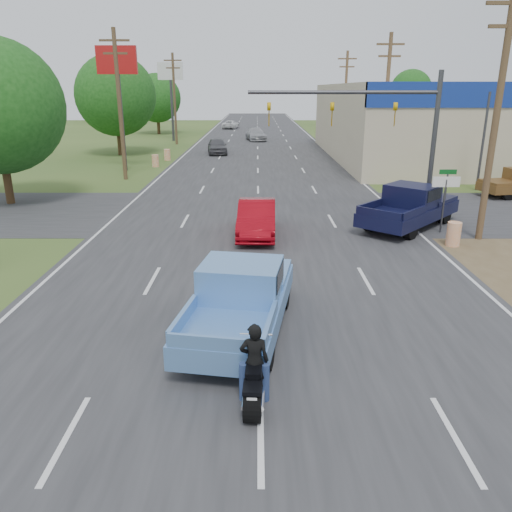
{
  "coord_description": "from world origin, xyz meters",
  "views": [
    {
      "loc": [
        -0.07,
        -7.67,
        6.14
      ],
      "look_at": [
        -0.1,
        6.77,
        1.3
      ],
      "focal_mm": 35.0,
      "sensor_mm": 36.0,
      "label": 1
    }
  ],
  "objects_px": {
    "distant_car_silver": "(256,134)",
    "navy_pickup": "(411,206)",
    "red_convertible": "(257,219)",
    "blue_pickup": "(242,296)",
    "distant_car_grey": "(217,146)",
    "rider": "(254,365)",
    "distant_car_white": "(231,125)",
    "motorcycle": "(254,380)"
  },
  "relations": [
    {
      "from": "distant_car_silver",
      "to": "red_convertible",
      "type": "bearing_deg",
      "value": -99.23
    },
    {
      "from": "navy_pickup",
      "to": "rider",
      "type": "bearing_deg",
      "value": -75.52
    },
    {
      "from": "red_convertible",
      "to": "navy_pickup",
      "type": "xyz_separation_m",
      "value": [
        7.18,
        1.5,
        0.24
      ]
    },
    {
      "from": "navy_pickup",
      "to": "distant_car_silver",
      "type": "distance_m",
      "value": 42.09
    },
    {
      "from": "red_convertible",
      "to": "distant_car_white",
      "type": "xyz_separation_m",
      "value": [
        -4.29,
        62.61,
        -0.11
      ]
    },
    {
      "from": "blue_pickup",
      "to": "distant_car_white",
      "type": "bearing_deg",
      "value": 102.53
    },
    {
      "from": "red_convertible",
      "to": "distant_car_white",
      "type": "height_order",
      "value": "red_convertible"
    },
    {
      "from": "rider",
      "to": "distant_car_silver",
      "type": "relative_size",
      "value": 0.32
    },
    {
      "from": "rider",
      "to": "distant_car_silver",
      "type": "height_order",
      "value": "rider"
    },
    {
      "from": "motorcycle",
      "to": "rider",
      "type": "xyz_separation_m",
      "value": [
        0.0,
        0.06,
        0.31
      ]
    },
    {
      "from": "red_convertible",
      "to": "rider",
      "type": "relative_size",
      "value": 2.79
    },
    {
      "from": "navy_pickup",
      "to": "distant_car_grey",
      "type": "relative_size",
      "value": 1.31
    },
    {
      "from": "blue_pickup",
      "to": "distant_car_grey",
      "type": "xyz_separation_m",
      "value": [
        -3.55,
        38.28,
        -0.18
      ]
    },
    {
      "from": "navy_pickup",
      "to": "distant_car_silver",
      "type": "xyz_separation_m",
      "value": [
        -7.31,
        41.45,
        -0.25
      ]
    },
    {
      "from": "navy_pickup",
      "to": "distant_car_white",
      "type": "xyz_separation_m",
      "value": [
        -11.46,
        61.11,
        -0.35
      ]
    },
    {
      "from": "red_convertible",
      "to": "distant_car_grey",
      "type": "relative_size",
      "value": 1.01
    },
    {
      "from": "navy_pickup",
      "to": "distant_car_white",
      "type": "relative_size",
      "value": 1.28
    },
    {
      "from": "motorcycle",
      "to": "distant_car_silver",
      "type": "xyz_separation_m",
      "value": [
        -0.09,
        55.34,
        0.24
      ]
    },
    {
      "from": "distant_car_silver",
      "to": "motorcycle",
      "type": "bearing_deg",
      "value": -99.32
    },
    {
      "from": "distant_car_silver",
      "to": "navy_pickup",
      "type": "bearing_deg",
      "value": -89.41
    },
    {
      "from": "rider",
      "to": "distant_car_white",
      "type": "bearing_deg",
      "value": -84.16
    },
    {
      "from": "motorcycle",
      "to": "blue_pickup",
      "type": "xyz_separation_m",
      "value": [
        -0.35,
        3.31,
        0.45
      ]
    },
    {
      "from": "red_convertible",
      "to": "distant_car_silver",
      "type": "distance_m",
      "value": 42.95
    },
    {
      "from": "distant_car_grey",
      "to": "distant_car_silver",
      "type": "distance_m",
      "value": 14.26
    },
    {
      "from": "motorcycle",
      "to": "rider",
      "type": "distance_m",
      "value": 0.32
    },
    {
      "from": "distant_car_white",
      "to": "blue_pickup",
      "type": "bearing_deg",
      "value": 101.37
    },
    {
      "from": "blue_pickup",
      "to": "distant_car_grey",
      "type": "bearing_deg",
      "value": 104.72
    },
    {
      "from": "red_convertible",
      "to": "rider",
      "type": "distance_m",
      "value": 12.32
    },
    {
      "from": "motorcycle",
      "to": "distant_car_grey",
      "type": "xyz_separation_m",
      "value": [
        -3.9,
        41.59,
        0.26
      ]
    },
    {
      "from": "distant_car_grey",
      "to": "distant_car_silver",
      "type": "height_order",
      "value": "distant_car_grey"
    },
    {
      "from": "red_convertible",
      "to": "navy_pickup",
      "type": "bearing_deg",
      "value": 13.23
    },
    {
      "from": "red_convertible",
      "to": "motorcycle",
      "type": "distance_m",
      "value": 12.39
    },
    {
      "from": "motorcycle",
      "to": "rider",
      "type": "height_order",
      "value": "rider"
    },
    {
      "from": "red_convertible",
      "to": "blue_pickup",
      "type": "xyz_separation_m",
      "value": [
        -0.4,
        -9.08,
        0.2
      ]
    },
    {
      "from": "distant_car_silver",
      "to": "distant_car_white",
      "type": "distance_m",
      "value": 20.09
    },
    {
      "from": "distant_car_silver",
      "to": "distant_car_white",
      "type": "bearing_deg",
      "value": 92.52
    },
    {
      "from": "motorcycle",
      "to": "distant_car_white",
      "type": "height_order",
      "value": "distant_car_white"
    },
    {
      "from": "blue_pickup",
      "to": "distant_car_grey",
      "type": "relative_size",
      "value": 1.32
    },
    {
      "from": "blue_pickup",
      "to": "distant_car_white",
      "type": "height_order",
      "value": "blue_pickup"
    },
    {
      "from": "rider",
      "to": "red_convertible",
      "type": "bearing_deg",
      "value": -87.6
    },
    {
      "from": "red_convertible",
      "to": "distant_car_grey",
      "type": "bearing_deg",
      "value": 99.13
    },
    {
      "from": "motorcycle",
      "to": "distant_car_grey",
      "type": "height_order",
      "value": "distant_car_grey"
    }
  ]
}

